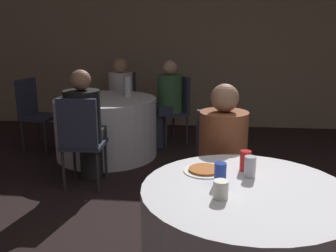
{
  "coord_description": "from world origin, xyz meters",
  "views": [
    {
      "loc": [
        -0.45,
        -1.96,
        1.55
      ],
      "look_at": [
        -0.73,
        0.81,
        0.83
      ],
      "focal_mm": 40.0,
      "sensor_mm": 36.0,
      "label": 1
    }
  ],
  "objects": [
    {
      "name": "person_floral_shirt",
      "position": [
        -0.3,
        0.73,
        0.6
      ],
      "size": [
        0.38,
        0.52,
        1.17
      ],
      "rotation": [
        0.0,
        0.0,
        -3.05
      ],
      "color": "black",
      "rests_on": "ground_plane"
    },
    {
      "name": "cup_far",
      "position": [
        -2.06,
        2.5,
        0.78
      ],
      "size": [
        0.08,
        0.08,
        0.09
      ],
      "color": "red",
      "rests_on": "table_far"
    },
    {
      "name": "chair_far_north",
      "position": [
        -1.7,
        3.52,
        0.55
      ],
      "size": [
        0.41,
        0.41,
        0.93
      ],
      "rotation": [
        0.0,
        0.0,
        -3.12
      ],
      "color": "#2D3347",
      "rests_on": "ground_plane"
    },
    {
      "name": "cup_near",
      "position": [
        -0.36,
        -0.22,
        0.78
      ],
      "size": [
        0.08,
        0.08,
        0.09
      ],
      "color": "silver",
      "rests_on": "table_near"
    },
    {
      "name": "person_green_jacket",
      "position": [
        -0.98,
        3.02,
        0.59
      ],
      "size": [
        0.48,
        0.46,
        1.16
      ],
      "rotation": [
        0.0,
        0.0,
        -4.05
      ],
      "color": "#33384C",
      "rests_on": "ground_plane"
    },
    {
      "name": "table_near",
      "position": [
        -0.22,
        -0.09,
        0.37
      ],
      "size": [
        1.12,
        1.12,
        0.73
      ],
      "color": "silver",
      "rests_on": "ground_plane"
    },
    {
      "name": "chair_far_northeast",
      "position": [
        -0.85,
        3.12,
        0.55
      ],
      "size": [
        0.56,
        0.56,
        0.93
      ],
      "rotation": [
        0.0,
        0.0,
        -4.05
      ],
      "color": "#2D3347",
      "rests_on": "ground_plane"
    },
    {
      "name": "soda_can_silver",
      "position": [
        -0.19,
        0.08,
        0.79
      ],
      "size": [
        0.07,
        0.07,
        0.12
      ],
      "color": "silver",
      "rests_on": "table_near"
    },
    {
      "name": "chair_far_south",
      "position": [
        -1.65,
        1.44,
        0.55
      ],
      "size": [
        0.41,
        0.42,
        0.93
      ],
      "rotation": [
        0.0,
        0.0,
        0.03
      ],
      "color": "#2D3347",
      "rests_on": "ground_plane"
    },
    {
      "name": "pizza_plate_near",
      "position": [
        -0.44,
        0.14,
        0.74
      ],
      "size": [
        0.25,
        0.25,
        0.02
      ],
      "color": "white",
      "rests_on": "table_near"
    },
    {
      "name": "chair_near_north",
      "position": [
        -0.32,
        0.89,
        0.55
      ],
      "size": [
        0.44,
        0.44,
        0.93
      ],
      "rotation": [
        0.0,
        0.0,
        -3.05
      ],
      "color": "#2D3347",
      "rests_on": "ground_plane"
    },
    {
      "name": "person_white_shirt",
      "position": [
        -1.69,
        3.36,
        0.59
      ],
      "size": [
        0.36,
        0.52,
        1.15
      ],
      "rotation": [
        0.0,
        0.0,
        -3.12
      ],
      "color": "black",
      "rests_on": "ground_plane"
    },
    {
      "name": "soda_can_blue",
      "position": [
        -0.36,
        -0.04,
        0.79
      ],
      "size": [
        0.07,
        0.07,
        0.12
      ],
      "color": "#1E38A5",
      "rests_on": "table_near"
    },
    {
      "name": "table_far",
      "position": [
        -1.67,
        2.48,
        0.37
      ],
      "size": [
        1.25,
        1.25,
        0.73
      ],
      "color": "silver",
      "rests_on": "ground_plane"
    },
    {
      "name": "bottle_far",
      "position": [
        -1.42,
        2.65,
        0.86
      ],
      "size": [
        0.09,
        0.09,
        0.26
      ],
      "color": "silver",
      "rests_on": "table_far"
    },
    {
      "name": "person_black_shirt",
      "position": [
        -1.65,
        1.6,
        0.61
      ],
      "size": [
        0.36,
        0.52,
        1.18
      ],
      "rotation": [
        0.0,
        0.0,
        0.03
      ],
      "color": "#282828",
      "rests_on": "ground_plane"
    },
    {
      "name": "chair_far_west",
      "position": [
        -2.7,
        2.66,
        0.55
      ],
      "size": [
        0.47,
        0.46,
        0.93
      ],
      "rotation": [
        0.0,
        0.0,
        -1.75
      ],
      "color": "#2D3347",
      "rests_on": "ground_plane"
    },
    {
      "name": "wall_back",
      "position": [
        0.0,
        4.14,
        1.4
      ],
      "size": [
        16.0,
        0.06,
        2.8
      ],
      "color": "gray",
      "rests_on": "ground_plane"
    },
    {
      "name": "soda_can_red",
      "position": [
        -0.2,
        0.18,
        0.79
      ],
      "size": [
        0.07,
        0.07,
        0.12
      ],
      "color": "red",
      "rests_on": "table_near"
    }
  ]
}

